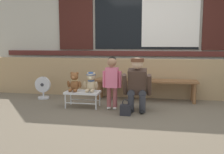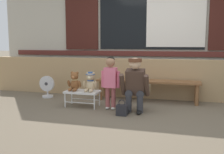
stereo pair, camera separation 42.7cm
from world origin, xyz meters
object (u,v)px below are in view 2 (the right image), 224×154
Objects in this scene: small_display_bench at (82,93)px; child_standing at (111,77)px; handbag_on_ground at (122,110)px; teddy_bear_plain at (74,82)px; floor_fan at (47,87)px; adult_crouching at (136,84)px; teddy_bear_with_hat at (90,82)px; wooden_bench_long at (147,83)px.

small_display_bench is 0.67× the size of child_standing.
handbag_on_ground is at bearing -25.06° from small_display_bench.
floor_fan is at bearing 148.34° from teddy_bear_plain.
adult_crouching reaches higher than handbag_on_ground.
child_standing reaches higher than floor_fan.
teddy_bear_with_hat is at bearing -24.43° from floor_fan.
adult_crouching is 0.53m from handbag_on_ground.
adult_crouching is at bearing -3.77° from teddy_bear_plain.
teddy_bear_plain is (-1.28, -0.78, 0.09)m from wooden_bench_long.
small_display_bench reaches higher than handbag_on_ground.
teddy_bear_plain is 1.34× the size of handbag_on_ground.
handbag_on_ground is at bearing -30.01° from teddy_bear_with_hat.
adult_crouching is 1.98× the size of floor_fan.
floor_fan is (-1.22, 0.55, -0.23)m from teddy_bear_with_hat.
teddy_bear_plain is 1.08m from floor_fan.
wooden_bench_long is at bearing 77.38° from handbag_on_ground.
teddy_bear_with_hat reaches higher than wooden_bench_long.
handbag_on_ground is (0.29, -0.35, -0.50)m from child_standing.
floor_fan is (-1.92, 0.96, 0.14)m from handbag_on_ground.
handbag_on_ground is at bearing -102.62° from wooden_bench_long.
small_display_bench is 1.20m from floor_fan.
teddy_bear_with_hat reaches higher than handbag_on_ground.
small_display_bench is 2.35× the size of handbag_on_ground.
floor_fan is (-1.63, 0.61, -0.35)m from child_standing.
wooden_bench_long is 2.20m from floor_fan.
adult_crouching is at bearing -96.09° from wooden_bench_long.
adult_crouching is (0.87, -0.08, 0.01)m from teddy_bear_with_hat.
small_display_bench is at bearing -27.69° from floor_fan.
wooden_bench_long reaches higher than small_display_bench.
wooden_bench_long is at bearing 5.84° from floor_fan.
handbag_on_ground is at bearing -118.06° from adult_crouching.
wooden_bench_long is at bearing 31.21° from teddy_bear_plain.
small_display_bench is at bearing -179.23° from teddy_bear_with_hat.
child_standing reaches higher than handbag_on_ground.
handbag_on_ground is (1.02, -0.40, -0.37)m from teddy_bear_plain.
small_display_bench is 1.33× the size of floor_fan.
teddy_bear_with_hat is 0.76× the size of floor_fan.
floor_fan is at bearing -174.16° from wooden_bench_long.
floor_fan is at bearing 155.57° from teddy_bear_with_hat.
child_standing is 0.67m from handbag_on_ground.
small_display_bench is at bearing 154.94° from handbag_on_ground.
child_standing reaches higher than adult_crouching.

